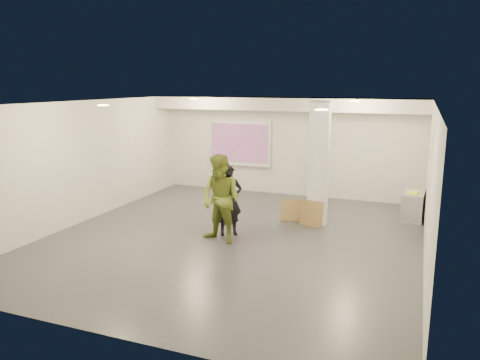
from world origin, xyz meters
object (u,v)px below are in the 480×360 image
at_px(projection_screen, 239,144).
at_px(man, 221,199).
at_px(column, 318,164).
at_px(credenza, 413,205).
at_px(woman, 229,200).

xyz_separation_m(projection_screen, man, (1.45, -4.81, -0.56)).
distance_m(column, credenza, 2.82).
relative_size(credenza, man, 0.63).
distance_m(projection_screen, woman, 4.57).
bearing_deg(projection_screen, woman, -71.58).
bearing_deg(man, woman, 105.68).
bearing_deg(man, column, 65.31).
height_order(projection_screen, woman, projection_screen).
xyz_separation_m(column, woman, (-1.67, -1.63, -0.69)).
bearing_deg(column, man, -127.42).
bearing_deg(column, credenza, 30.73).
distance_m(column, man, 2.76).
height_order(column, credenza, column).
height_order(credenza, man, man).
distance_m(credenza, man, 5.23).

